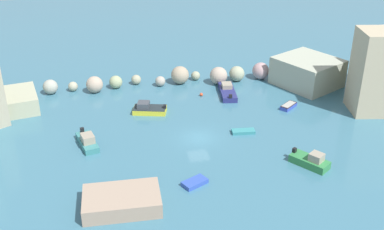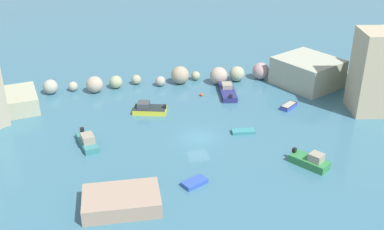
{
  "view_description": "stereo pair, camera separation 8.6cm",
  "coord_description": "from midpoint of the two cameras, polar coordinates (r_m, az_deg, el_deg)",
  "views": [
    {
      "loc": [
        -9.83,
        -48.16,
        27.68
      ],
      "look_at": [
        0.0,
        4.23,
        1.0
      ],
      "focal_mm": 43.97,
      "sensor_mm": 36.0,
      "label": 1
    },
    {
      "loc": [
        -9.75,
        -48.17,
        27.68
      ],
      "look_at": [
        0.0,
        4.23,
        1.0
      ],
      "focal_mm": 43.97,
      "sensor_mm": 36.0,
      "label": 2
    }
  ],
  "objects": [
    {
      "name": "channel_buoy",
      "position": [
        67.26,
        1.1,
        2.51
      ],
      "size": [
        0.47,
        0.47,
        0.47
      ],
      "primitive_type": "sphere",
      "color": "#E04C28",
      "rests_on": "cove_water"
    },
    {
      "name": "moored_boat_5",
      "position": [
        64.96,
        11.6,
        1.08
      ],
      "size": [
        2.84,
        2.64,
        0.57
      ],
      "rotation": [
        0.0,
        0.0,
        0.69
      ],
      "color": "#374EBC",
      "rests_on": "cove_water"
    },
    {
      "name": "moored_boat_4",
      "position": [
        62.57,
        -5.32,
        0.74
      ],
      "size": [
        4.74,
        3.21,
        1.48
      ],
      "rotation": [
        0.0,
        0.0,
        2.89
      ],
      "color": "yellow",
      "rests_on": "cove_water"
    },
    {
      "name": "moored_boat_3",
      "position": [
        52.43,
        14.14,
        -5.41
      ],
      "size": [
        3.96,
        4.43,
        1.74
      ],
      "rotation": [
        0.0,
        0.0,
        5.36
      ],
      "color": "#308044",
      "rests_on": "cove_water"
    },
    {
      "name": "cove_water",
      "position": [
        56.41,
        0.75,
        -2.8
      ],
      "size": [
        160.0,
        160.0,
        0.0
      ],
      "primitive_type": "plane",
      "color": "teal",
      "rests_on": "ground"
    },
    {
      "name": "rock_breakwater",
      "position": [
        70.77,
        -1.66,
        4.58
      ],
      "size": [
        35.81,
        4.22,
        2.69
      ],
      "color": "#A5A799",
      "rests_on": "ground"
    },
    {
      "name": "moored_boat_2",
      "position": [
        55.92,
        -12.62,
        -3.12
      ],
      "size": [
        2.82,
        5.04,
        1.59
      ],
      "rotation": [
        0.0,
        0.0,
        4.98
      ],
      "color": "teal",
      "rests_on": "cove_water"
    },
    {
      "name": "stone_dock",
      "position": [
        45.25,
        -8.56,
        -10.26
      ],
      "size": [
        7.29,
        4.71,
        1.54
      ],
      "primitive_type": "cube",
      "rotation": [
        0.0,
        0.0,
        -0.02
      ],
      "color": "tan",
      "rests_on": "ground"
    },
    {
      "name": "moored_boat_6",
      "position": [
        67.9,
        4.28,
        2.9
      ],
      "size": [
        2.69,
        6.15,
        1.38
      ],
      "rotation": [
        0.0,
        0.0,
        1.46
      ],
      "color": "navy",
      "rests_on": "cove_water"
    },
    {
      "name": "moored_boat_1",
      "position": [
        57.75,
        6.2,
        -1.99
      ],
      "size": [
        2.88,
        1.35,
        0.4
      ],
      "rotation": [
        0.0,
        0.0,
        3.06
      ],
      "color": "teal",
      "rests_on": "cove_water"
    },
    {
      "name": "moored_boat_0",
      "position": [
        48.12,
        0.28,
        -8.19
      ],
      "size": [
        2.91,
        2.41,
        0.46
      ],
      "rotation": [
        0.0,
        0.0,
        0.49
      ],
      "color": "#3152B9",
      "rests_on": "cove_water"
    }
  ]
}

